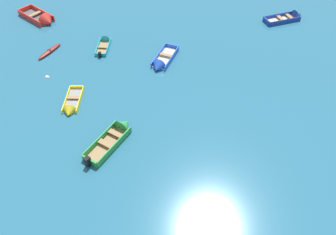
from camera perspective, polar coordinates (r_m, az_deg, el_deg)
The scene contains 8 objects.
rowboat_green_distant_center at distance 23.42m, azimuth -9.06°, elevation -2.90°, with size 3.68×4.10×1.22m.
rowboat_deep_blue_center at distance 38.38m, azimuth 20.57°, elevation 16.04°, with size 4.42×2.03×1.22m.
rowboat_turquoise_outer_right at distance 32.67m, azimuth -10.95°, elevation 12.68°, with size 1.59×3.27×0.94m.
rowboat_blue_outer_left at distance 29.34m, azimuth -1.23°, elevation 9.43°, with size 3.08×4.08×1.24m.
kayak_maroon_near_right at distance 32.84m, azimuth -19.90°, elevation 10.80°, with size 2.13×2.67×0.28m.
rowboat_red_back_row_left at distance 37.93m, azimuth -20.95°, elevation 15.66°, with size 4.29×4.52×1.56m.
rowboat_yellow_far_back at distance 26.21m, azimuth -16.56°, elevation 1.69°, with size 1.59×3.43×1.03m.
mooring_buoy_midfield at distance 29.90m, azimuth -20.25°, elevation 6.54°, with size 0.36×0.36×0.36m, color silver.
Camera 1 is at (-2.42, 7.91, 17.67)m, focal length 35.05 mm.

